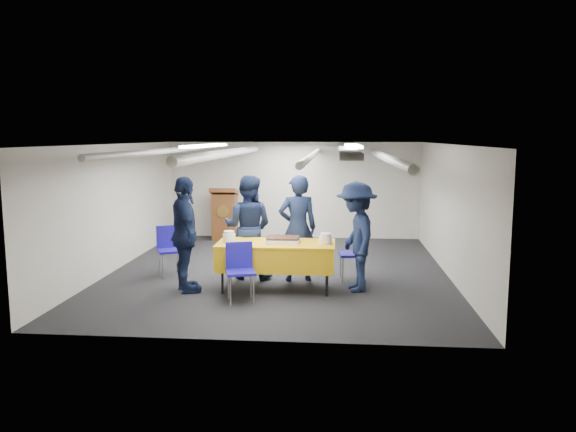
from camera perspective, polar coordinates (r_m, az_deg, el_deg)
The scene contains 14 objects.
ground at distance 10.25m, azimuth -0.94°, elevation -5.65°, with size 7.00×7.00×0.00m, color black.
room_shell at distance 10.37m, azimuth -0.22°, elevation 4.65°, with size 6.00×7.00×2.30m.
serving_table at distance 8.94m, azimuth -1.21°, elevation -4.02°, with size 1.86×0.87×0.77m.
sheet_cake at distance 8.89m, azimuth -0.50°, elevation -2.41°, with size 0.53×0.41×0.09m.
plate_stack_left at distance 8.95m, azimuth -6.00°, elevation -2.13°, with size 0.20×0.20×0.18m.
plate_stack_right at distance 8.79m, azimuth 3.82°, elevation -2.34°, with size 0.20×0.20×0.17m.
podium at distance 13.34m, azimuth -6.44°, elevation 0.21°, with size 0.62×0.53×1.25m.
chair_near at distance 8.41m, azimuth -4.91°, elevation -5.03°, with size 0.52×0.52×0.87m.
chair_right at distance 9.60m, azimuth 7.01°, elevation -3.41°, with size 0.46×0.46×0.87m.
chair_left at distance 10.14m, azimuth -11.99°, elevation -2.91°, with size 0.57×0.57×0.87m.
sailor_a at distance 9.46m, azimuth 1.00°, elevation -1.25°, with size 0.66×0.43×1.80m, color black.
sailor_b at distance 9.66m, azimuth -4.09°, elevation -1.13°, with size 0.87×0.68×1.78m, color black.
sailor_c at distance 8.92m, azimuth -10.41°, elevation -1.88°, with size 1.07×0.45×1.82m, color black.
sailor_d at distance 8.91m, azimuth 6.95°, elevation -2.10°, with size 1.12×0.65×1.74m, color black.
Camera 1 is at (1.03, -9.91, 2.44)m, focal length 35.00 mm.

